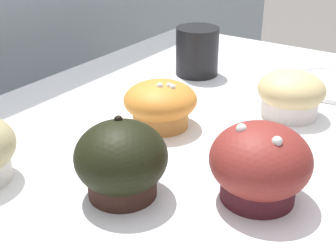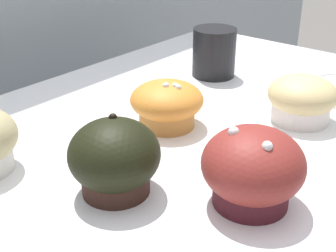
{
  "view_description": "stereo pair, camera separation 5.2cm",
  "coord_description": "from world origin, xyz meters",
  "px_view_note": "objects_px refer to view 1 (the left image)",
  "views": [
    {
      "loc": [
        -0.51,
        -0.33,
        1.22
      ],
      "look_at": [
        -0.07,
        -0.03,
        0.96
      ],
      "focal_mm": 50.0,
      "sensor_mm": 36.0,
      "label": 1
    },
    {
      "loc": [
        -0.48,
        -0.37,
        1.22
      ],
      "look_at": [
        -0.07,
        -0.03,
        0.96
      ],
      "focal_mm": 50.0,
      "sensor_mm": 36.0,
      "label": 2
    }
  ],
  "objects_px": {
    "muffin_front_right": "(162,103)",
    "coffee_cup": "(197,50)",
    "muffin_back_right": "(291,94)",
    "muffin_back_left": "(260,165)",
    "serving_plate": "(336,85)",
    "muffin_front_center": "(121,162)"
  },
  "relations": [
    {
      "from": "muffin_front_center",
      "to": "serving_plate",
      "type": "relative_size",
      "value": 0.61
    },
    {
      "from": "coffee_cup",
      "to": "muffin_back_right",
      "type": "bearing_deg",
      "value": -110.88
    },
    {
      "from": "muffin_back_right",
      "to": "coffee_cup",
      "type": "bearing_deg",
      "value": 69.12
    },
    {
      "from": "muffin_back_right",
      "to": "muffin_front_center",
      "type": "bearing_deg",
      "value": 166.05
    },
    {
      "from": "muffin_back_right",
      "to": "muffin_back_left",
      "type": "bearing_deg",
      "value": -167.24
    },
    {
      "from": "muffin_front_right",
      "to": "coffee_cup",
      "type": "xyz_separation_m",
      "value": [
        0.22,
        0.07,
        0.01
      ]
    },
    {
      "from": "muffin_front_center",
      "to": "serving_plate",
      "type": "distance_m",
      "value": 0.48
    },
    {
      "from": "muffin_back_left",
      "to": "serving_plate",
      "type": "height_order",
      "value": "muffin_back_left"
    },
    {
      "from": "muffin_back_left",
      "to": "muffin_front_right",
      "type": "relative_size",
      "value": 1.05
    },
    {
      "from": "muffin_back_right",
      "to": "muffin_front_right",
      "type": "xyz_separation_m",
      "value": [
        -0.14,
        0.14,
        -0.0
      ]
    },
    {
      "from": "serving_plate",
      "to": "coffee_cup",
      "type": "bearing_deg",
      "value": 108.12
    },
    {
      "from": "muffin_front_center",
      "to": "coffee_cup",
      "type": "relative_size",
      "value": 0.89
    },
    {
      "from": "muffin_back_right",
      "to": "serving_plate",
      "type": "height_order",
      "value": "muffin_back_right"
    },
    {
      "from": "muffin_back_right",
      "to": "coffee_cup",
      "type": "distance_m",
      "value": 0.23
    },
    {
      "from": "muffin_back_left",
      "to": "serving_plate",
      "type": "distance_m",
      "value": 0.39
    },
    {
      "from": "muffin_back_left",
      "to": "muffin_back_right",
      "type": "xyz_separation_m",
      "value": [
        0.23,
        0.05,
        -0.01
      ]
    },
    {
      "from": "muffin_front_right",
      "to": "serving_plate",
      "type": "distance_m",
      "value": 0.34
    },
    {
      "from": "muffin_front_center",
      "to": "serving_plate",
      "type": "bearing_deg",
      "value": -12.35
    },
    {
      "from": "coffee_cup",
      "to": "serving_plate",
      "type": "height_order",
      "value": "coffee_cup"
    },
    {
      "from": "muffin_front_center",
      "to": "coffee_cup",
      "type": "bearing_deg",
      "value": 19.35
    },
    {
      "from": "muffin_back_left",
      "to": "coffee_cup",
      "type": "xyz_separation_m",
      "value": [
        0.31,
        0.27,
        0.0
      ]
    },
    {
      "from": "muffin_back_left",
      "to": "muffin_back_right",
      "type": "bearing_deg",
      "value": 12.76
    }
  ]
}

